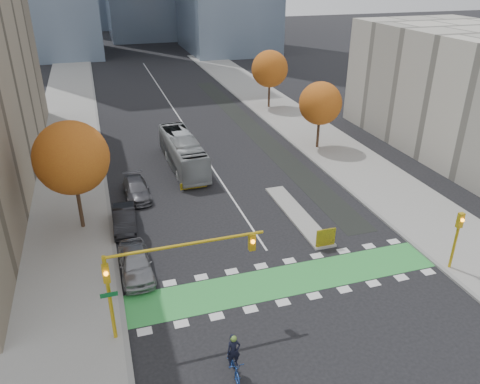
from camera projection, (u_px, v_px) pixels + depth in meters
ground at (296, 295)px, 27.83m from camera, size 300.00×300.00×0.00m
sidewalk_west at (65, 186)px, 41.30m from camera, size 7.00×120.00×0.15m
sidewalk_east at (338, 152)px, 48.55m from camera, size 7.00×120.00×0.15m
curb_west at (105, 181)px, 42.24m from camera, size 0.30×120.00×0.16m
curb_east at (308, 156)px, 47.61m from camera, size 0.30×120.00×0.16m
bike_crossing at (286, 280)px, 29.11m from camera, size 20.00×3.00×0.01m
centre_line at (175, 112)px, 62.09m from camera, size 0.15×70.00×0.01m
bike_lane_paint at (253, 129)px, 55.53m from camera, size 2.50×50.00×0.01m
median_island at (297, 214)px, 36.57m from camera, size 1.60×10.00×0.16m
hazard_board at (326, 237)px, 32.14m from camera, size 1.40×0.12×1.30m
tree_west at (72, 158)px, 32.41m from camera, size 5.20×5.20×8.22m
tree_east_near at (320, 103)px, 47.75m from camera, size 4.40×4.40×7.08m
tree_east_far at (270, 69)px, 61.42m from camera, size 4.80×4.80×7.65m
traffic_signal_west at (159, 267)px, 23.48m from camera, size 8.53×0.56×5.20m
traffic_signal_east at (457, 232)px, 29.00m from camera, size 0.35×0.43×4.10m
cyclist at (234, 361)px, 22.19m from camera, size 0.74×2.04×2.33m
bus at (183, 152)px, 44.65m from camera, size 2.93×11.17×3.09m
parked_car_a at (135, 263)px, 29.37m from camera, size 2.06×4.98×1.69m
parked_car_b at (125, 219)px, 34.51m from camera, size 1.85×4.65×1.51m
parked_car_c at (136, 189)px, 39.18m from camera, size 2.14×4.99×1.43m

